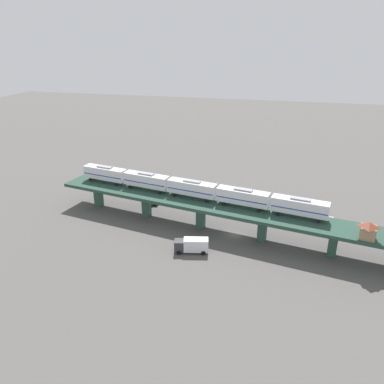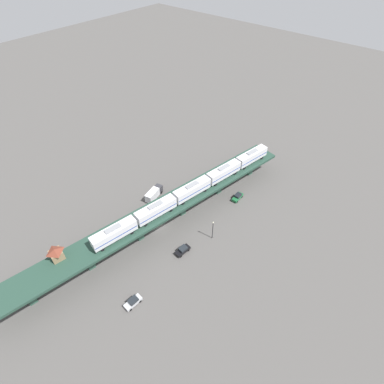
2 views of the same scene
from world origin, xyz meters
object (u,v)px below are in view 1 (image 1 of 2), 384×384
object	(u,v)px
street_car_black	(249,211)
street_car_silver	(324,218)
subway_train	(192,188)
street_lamp	(217,192)
delivery_truck	(192,245)
street_car_green	(150,201)
signal_hut	(368,230)

from	to	relation	value
street_car_black	street_car_silver	size ratio (longest dim) A/B	1.01
subway_train	street_lamp	bearing A→B (deg)	159.34
delivery_truck	street_lamp	world-z (taller)	street_lamp
street_car_black	delivery_truck	size ratio (longest dim) A/B	0.60
subway_train	street_car_green	size ratio (longest dim) A/B	13.87
signal_hut	street_car_silver	xyz separation A→B (m)	(-19.49, -5.65, -7.61)
street_car_green	delivery_truck	xyz separation A→B (m)	(20.94, 16.93, 0.82)
subway_train	street_car_green	xyz separation A→B (m)	(-7.66, -13.64, -8.35)
signal_hut	street_car_black	size ratio (longest dim) A/B	0.83
subway_train	signal_hut	bearing A→B (deg)	73.93
street_car_black	delivery_truck	bearing A→B (deg)	-25.07
signal_hut	street_lamp	distance (m)	40.03
delivery_truck	street_car_green	bearing A→B (deg)	-141.04
subway_train	street_car_silver	world-z (taller)	subway_train
subway_train	street_lamp	xyz separation A→B (m)	(-11.05, 4.17, -5.18)
street_car_silver	street_car_green	size ratio (longest dim) A/B	1.01
street_car_black	delivery_truck	distance (m)	23.37
delivery_truck	subway_train	bearing A→B (deg)	-166.08
subway_train	delivery_truck	world-z (taller)	subway_train
subway_train	signal_hut	distance (m)	38.95
street_car_green	street_lamp	size ratio (longest dim) A/B	0.64
subway_train	signal_hut	world-z (taller)	subway_train
subway_train	signal_hut	size ratio (longest dim) A/B	16.49
street_car_black	street_car_silver	distance (m)	18.60
street_car_black	street_car_silver	world-z (taller)	same
signal_hut	street_car_silver	size ratio (longest dim) A/B	0.83
subway_train	signal_hut	xyz separation A→B (m)	(10.78, 37.43, -0.74)
street_lamp	signal_hut	bearing A→B (deg)	56.72
street_car_silver	street_car_green	distance (m)	45.43
subway_train	street_car_black	size ratio (longest dim) A/B	13.62
street_lamp	street_car_black	bearing A→B (deg)	70.62
street_car_silver	delivery_truck	world-z (taller)	delivery_truck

